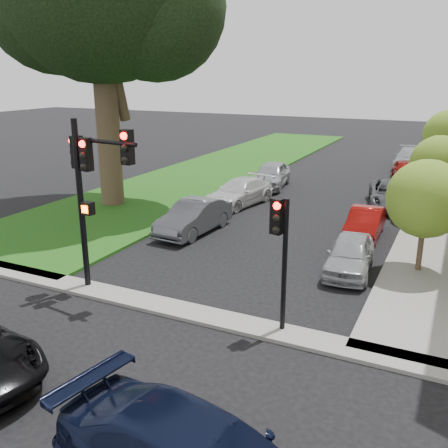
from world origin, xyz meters
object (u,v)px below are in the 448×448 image
at_px(traffic_signal_secondary, 281,241).
at_px(car_parked_0, 350,255).
at_px(traffic_signal_main, 90,176).
at_px(car_parked_4, 409,158).
at_px(small_tree_a, 426,199).
at_px(car_parked_5, 194,217).
at_px(car_parked_1, 365,223).
at_px(car_parked_6, 239,192).
at_px(small_tree_b, 439,164).
at_px(car_parked_7, 271,175).
at_px(car_parked_2, 392,194).
at_px(car_parked_3, 405,170).

height_order(traffic_signal_secondary, car_parked_0, traffic_signal_secondary).
bearing_deg(traffic_signal_secondary, traffic_signal_main, 179.60).
bearing_deg(car_parked_4, traffic_signal_main, -107.08).
distance_m(small_tree_a, car_parked_5, 9.90).
relative_size(traffic_signal_secondary, car_parked_4, 0.77).
height_order(car_parked_1, car_parked_6, car_parked_6).
height_order(small_tree_a, car_parked_5, small_tree_a).
distance_m(traffic_signal_secondary, car_parked_4, 28.03).
relative_size(small_tree_b, traffic_signal_main, 0.74).
bearing_deg(car_parked_4, car_parked_7, -126.79).
bearing_deg(car_parked_2, traffic_signal_secondary, -104.05).
bearing_deg(car_parked_2, car_parked_4, 81.51).
height_order(car_parked_2, car_parked_6, car_parked_6).
xyz_separation_m(traffic_signal_main, car_parked_2, (7.32, 15.44, -3.22)).
distance_m(car_parked_3, car_parked_4, 4.79).
bearing_deg(traffic_signal_secondary, car_parked_1, 86.41).
bearing_deg(small_tree_a, car_parked_1, 127.53).
height_order(car_parked_1, car_parked_5, car_parked_5).
xyz_separation_m(car_parked_4, car_parked_6, (-7.14, -15.62, -0.03)).
bearing_deg(car_parked_0, car_parked_3, 85.22).
height_order(car_parked_0, car_parked_2, car_parked_2).
bearing_deg(car_parked_6, car_parked_2, 33.28).
xyz_separation_m(small_tree_b, car_parked_4, (-2.70, 14.15, -2.04)).
height_order(car_parked_3, car_parked_4, car_parked_4).
bearing_deg(car_parked_2, car_parked_5, -141.43).
bearing_deg(traffic_signal_secondary, car_parked_7, 111.16).
distance_m(traffic_signal_main, traffic_signal_secondary, 6.50).
distance_m(car_parked_2, car_parked_7, 7.78).
distance_m(car_parked_0, car_parked_5, 7.54).
bearing_deg(car_parked_7, car_parked_3, 30.59).
height_order(small_tree_b, traffic_signal_main, traffic_signal_main).
relative_size(traffic_signal_main, car_parked_7, 1.21).
relative_size(car_parked_3, car_parked_6, 0.80).
height_order(car_parked_3, car_parked_5, car_parked_5).
xyz_separation_m(car_parked_4, car_parked_5, (-6.98, -21.09, 0.01)).
distance_m(traffic_signal_main, car_parked_5, 7.52).
distance_m(car_parked_6, car_parked_7, 4.87).
distance_m(car_parked_4, car_parked_5, 22.21).
xyz_separation_m(traffic_signal_secondary, car_parked_6, (-6.67, 12.33, -2.00)).
height_order(small_tree_b, car_parked_6, small_tree_b).
relative_size(small_tree_b, car_parked_3, 1.07).
relative_size(car_parked_0, car_parked_5, 0.87).
distance_m(car_parked_1, car_parked_6, 7.76).
xyz_separation_m(car_parked_5, car_parked_7, (-0.14, 10.33, 0.05)).
relative_size(car_parked_1, car_parked_6, 0.80).
height_order(small_tree_b, car_parked_3, small_tree_b).
bearing_deg(traffic_signal_secondary, car_parked_4, 89.05).
relative_size(small_tree_b, car_parked_2, 0.84).
relative_size(traffic_signal_secondary, car_parked_1, 1.00).
relative_size(car_parked_5, car_parked_7, 0.96).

